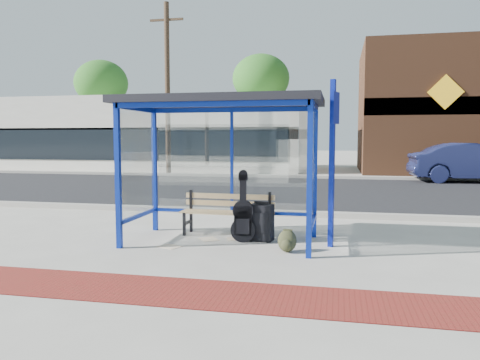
% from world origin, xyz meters
% --- Properties ---
extents(ground, '(120.00, 120.00, 0.00)m').
position_xyz_m(ground, '(0.00, 0.00, 0.00)').
color(ground, '#B2ADA0').
rests_on(ground, ground).
extents(brick_paver_strip, '(60.00, 1.00, 0.01)m').
position_xyz_m(brick_paver_strip, '(0.00, -2.60, 0.01)').
color(brick_paver_strip, maroon).
rests_on(brick_paver_strip, ground).
extents(curb_near, '(60.00, 0.25, 0.12)m').
position_xyz_m(curb_near, '(0.00, 2.90, 0.06)').
color(curb_near, gray).
rests_on(curb_near, ground).
extents(street_asphalt, '(60.00, 10.00, 0.00)m').
position_xyz_m(street_asphalt, '(0.00, 8.00, 0.00)').
color(street_asphalt, black).
rests_on(street_asphalt, ground).
extents(curb_far, '(60.00, 0.25, 0.12)m').
position_xyz_m(curb_far, '(0.00, 13.10, 0.06)').
color(curb_far, gray).
rests_on(curb_far, ground).
extents(far_sidewalk, '(60.00, 4.00, 0.01)m').
position_xyz_m(far_sidewalk, '(0.00, 15.00, 0.00)').
color(far_sidewalk, '#B2ADA0').
rests_on(far_sidewalk, ground).
extents(bus_shelter, '(3.30, 1.80, 2.42)m').
position_xyz_m(bus_shelter, '(0.00, 0.07, 2.07)').
color(bus_shelter, '#0E279D').
rests_on(bus_shelter, ground).
extents(storefront_white, '(18.00, 6.04, 4.00)m').
position_xyz_m(storefront_white, '(-9.00, 17.99, 2.00)').
color(storefront_white, silver).
rests_on(storefront_white, ground).
extents(storefront_brown, '(10.00, 7.08, 6.40)m').
position_xyz_m(storefront_brown, '(8.00, 18.49, 3.20)').
color(storefront_brown, '#59331E').
rests_on(storefront_brown, ground).
extents(tree_left, '(3.60, 3.60, 7.03)m').
position_xyz_m(tree_left, '(-14.00, 22.00, 5.45)').
color(tree_left, '#4C3826').
rests_on(tree_left, ground).
extents(tree_mid, '(3.60, 3.60, 7.03)m').
position_xyz_m(tree_mid, '(-3.00, 22.00, 5.45)').
color(tree_mid, '#4C3826').
rests_on(tree_mid, ground).
extents(utility_pole_west, '(1.60, 0.24, 8.00)m').
position_xyz_m(utility_pole_west, '(-6.00, 13.40, 4.11)').
color(utility_pole_west, '#4C3826').
rests_on(utility_pole_west, ground).
extents(bench, '(1.69, 0.47, 0.79)m').
position_xyz_m(bench, '(-0.04, 0.59, 0.45)').
color(bench, black).
rests_on(bench, ground).
extents(guitar_bag, '(0.43, 0.18, 1.15)m').
position_xyz_m(guitar_bag, '(0.34, 0.09, 0.42)').
color(guitar_bag, black).
rests_on(guitar_bag, ground).
extents(suitcase, '(0.42, 0.31, 0.69)m').
position_xyz_m(suitcase, '(0.63, 0.23, 0.32)').
color(suitcase, black).
rests_on(suitcase, ground).
extents(backpack, '(0.30, 0.27, 0.35)m').
position_xyz_m(backpack, '(1.15, -0.46, 0.17)').
color(backpack, '#2D2F1A').
rests_on(backpack, ground).
extents(sign_post, '(0.15, 0.33, 2.68)m').
position_xyz_m(sign_post, '(1.81, 0.05, 1.50)').
color(sign_post, '#0D1C92').
rests_on(sign_post, ground).
extents(newspaper_a, '(0.43, 0.44, 0.01)m').
position_xyz_m(newspaper_a, '(-0.28, 0.16, 0.00)').
color(newspaper_a, white).
rests_on(newspaper_a, ground).
extents(newspaper_b, '(0.42, 0.38, 0.01)m').
position_xyz_m(newspaper_b, '(-0.75, -0.50, 0.00)').
color(newspaper_b, white).
rests_on(newspaper_b, ground).
extents(newspaper_c, '(0.44, 0.40, 0.01)m').
position_xyz_m(newspaper_c, '(0.20, 0.31, 0.00)').
color(newspaper_c, white).
rests_on(newspaper_c, ground).
extents(parked_car, '(4.83, 1.92, 1.56)m').
position_xyz_m(parked_car, '(7.11, 12.50, 0.78)').
color(parked_car, '#191F48').
rests_on(parked_car, ground).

